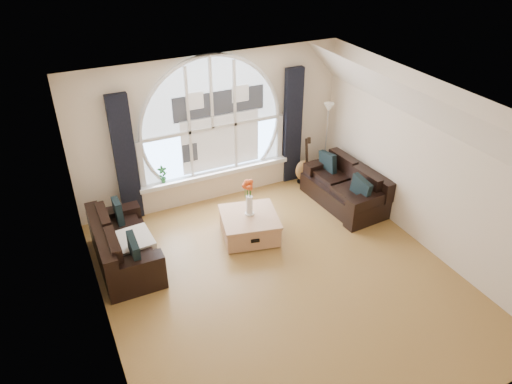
% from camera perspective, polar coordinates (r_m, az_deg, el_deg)
% --- Properties ---
extents(ground, '(5.00, 5.50, 0.01)m').
position_cam_1_polar(ground, '(7.40, 3.05, -10.27)').
color(ground, brown).
rests_on(ground, ground).
extents(ceiling, '(5.00, 5.50, 0.01)m').
position_cam_1_polar(ceiling, '(5.96, 3.77, 9.53)').
color(ceiling, silver).
rests_on(ceiling, ground).
extents(wall_back, '(5.00, 0.01, 2.70)m').
position_cam_1_polar(wall_back, '(8.80, -5.23, 7.34)').
color(wall_back, beige).
rests_on(wall_back, ground).
extents(wall_front, '(5.00, 0.01, 2.70)m').
position_cam_1_polar(wall_front, '(4.94, 19.43, -17.16)').
color(wall_front, beige).
rests_on(wall_front, ground).
extents(wall_left, '(0.01, 5.50, 2.70)m').
position_cam_1_polar(wall_left, '(6.00, -18.31, -6.94)').
color(wall_left, beige).
rests_on(wall_left, ground).
extents(wall_right, '(0.01, 5.50, 2.70)m').
position_cam_1_polar(wall_right, '(7.95, 19.45, 2.83)').
color(wall_right, beige).
rests_on(wall_right, ground).
extents(attic_slope, '(0.92, 5.50, 0.72)m').
position_cam_1_polar(attic_slope, '(7.35, 19.09, 9.23)').
color(attic_slope, silver).
rests_on(attic_slope, ground).
extents(arched_window, '(2.60, 0.06, 2.15)m').
position_cam_1_polar(arched_window, '(8.67, -5.24, 8.93)').
color(arched_window, silver).
rests_on(arched_window, wall_back).
extents(window_sill, '(2.90, 0.22, 0.08)m').
position_cam_1_polar(window_sill, '(9.09, -4.75, 2.27)').
color(window_sill, white).
rests_on(window_sill, wall_back).
extents(window_frame, '(2.76, 0.08, 2.15)m').
position_cam_1_polar(window_frame, '(8.64, -5.17, 8.86)').
color(window_frame, white).
rests_on(window_frame, wall_back).
extents(neighbor_house, '(1.70, 0.02, 1.50)m').
position_cam_1_polar(neighbor_house, '(8.75, -4.24, 8.31)').
color(neighbor_house, silver).
rests_on(neighbor_house, wall_back).
extents(curtain_left, '(0.35, 0.12, 2.30)m').
position_cam_1_polar(curtain_left, '(8.42, -15.09, 3.67)').
color(curtain_left, black).
rests_on(curtain_left, ground).
extents(curtain_right, '(0.35, 0.12, 2.30)m').
position_cam_1_polar(curtain_right, '(9.40, 4.31, 7.67)').
color(curtain_right, black).
rests_on(curtain_right, ground).
extents(sofa_left, '(0.84, 1.67, 0.74)m').
position_cam_1_polar(sofa_left, '(7.71, -15.22, -5.73)').
color(sofa_left, black).
rests_on(sofa_left, ground).
extents(sofa_right, '(0.95, 1.71, 0.73)m').
position_cam_1_polar(sofa_right, '(9.04, 10.38, 0.83)').
color(sofa_right, black).
rests_on(sofa_right, ground).
extents(coffee_chest, '(1.10, 1.10, 0.45)m').
position_cam_1_polar(coffee_chest, '(8.12, -0.78, -3.88)').
color(coffee_chest, tan).
rests_on(coffee_chest, ground).
extents(throw_blanket, '(0.59, 0.59, 0.10)m').
position_cam_1_polar(throw_blanket, '(7.55, -14.24, -5.52)').
color(throw_blanket, silver).
rests_on(throw_blanket, sofa_left).
extents(vase_flowers, '(0.24, 0.24, 0.70)m').
position_cam_1_polar(vase_flowers, '(7.84, -0.79, -0.27)').
color(vase_flowers, white).
rests_on(vase_flowers, coffee_chest).
extents(floor_lamp, '(0.24, 0.24, 1.60)m').
position_cam_1_polar(floor_lamp, '(9.66, 8.22, 5.84)').
color(floor_lamp, '#B2B2B2').
rests_on(floor_lamp, ground).
extents(guitar, '(0.39, 0.30, 1.06)m').
position_cam_1_polar(guitar, '(9.51, 5.75, 3.75)').
color(guitar, olive).
rests_on(guitar, ground).
extents(potted_plant, '(0.18, 0.12, 0.32)m').
position_cam_1_polar(potted_plant, '(8.74, -10.93, 2.02)').
color(potted_plant, '#1E6023').
rests_on(potted_plant, window_sill).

